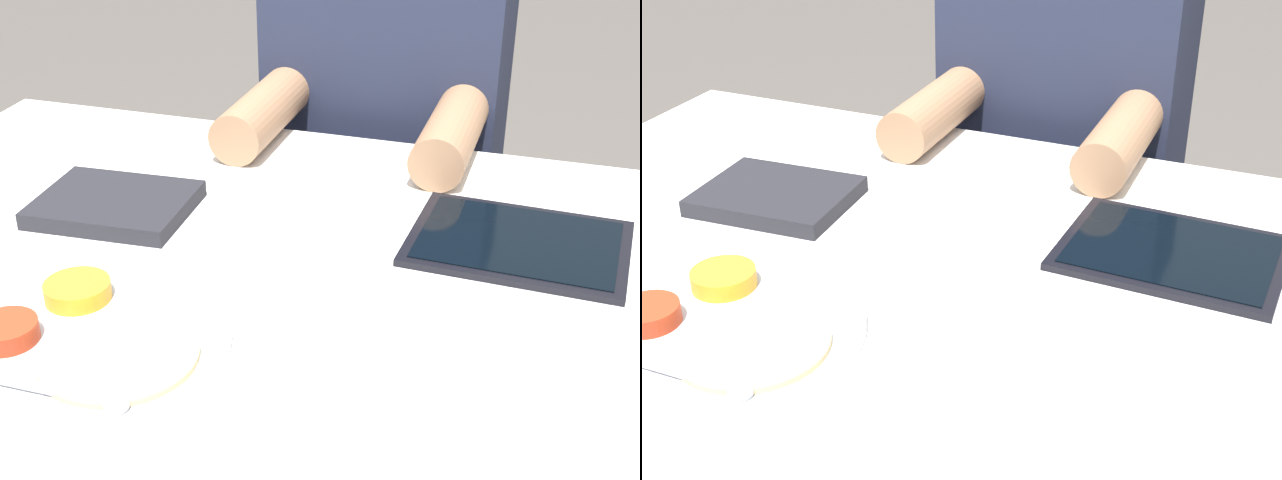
{
  "view_description": "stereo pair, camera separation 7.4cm",
  "coord_description": "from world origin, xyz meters",
  "views": [
    {
      "loc": [
        0.28,
        -0.66,
        1.22
      ],
      "look_at": [
        0.05,
        0.06,
        0.81
      ],
      "focal_mm": 50.0,
      "sensor_mm": 36.0,
      "label": 1
    },
    {
      "loc": [
        0.35,
        -0.63,
        1.22
      ],
      "look_at": [
        0.05,
        0.06,
        0.81
      ],
      "focal_mm": 50.0,
      "sensor_mm": 36.0,
      "label": 2
    }
  ],
  "objects": [
    {
      "name": "red_notebook",
      "position": [
        -0.23,
        0.15,
        0.76
      ],
      "size": [
        0.18,
        0.15,
        0.02
      ],
      "color": "silver",
      "rests_on": "dining_table"
    },
    {
      "name": "person_diner",
      "position": [
        -0.01,
        0.62,
        0.6
      ],
      "size": [
        0.35,
        0.42,
        1.24
      ],
      "color": "black",
      "rests_on": "ground_plane"
    },
    {
      "name": "tablet_device",
      "position": [
        0.23,
        0.21,
        0.76
      ],
      "size": [
        0.24,
        0.18,
        0.01
      ],
      "color": "black",
      "rests_on": "dining_table"
    },
    {
      "name": "thali_tray",
      "position": [
        -0.12,
        -0.1,
        0.76
      ],
      "size": [
        0.27,
        0.27,
        0.03
      ],
      "color": "#B7BABF",
      "rests_on": "dining_table"
    }
  ]
}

